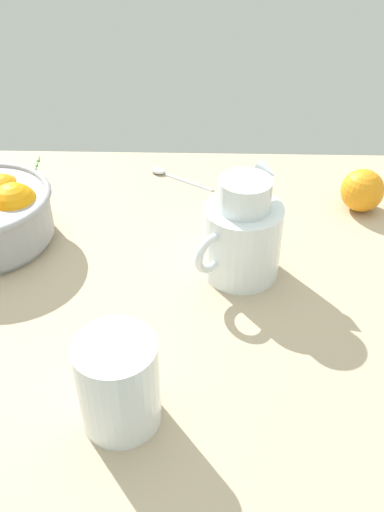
{
  "coord_description": "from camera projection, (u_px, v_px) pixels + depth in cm",
  "views": [
    {
      "loc": [
        3.29,
        -66.73,
        55.0
      ],
      "look_at": [
        1.45,
        -0.08,
        4.53
      ],
      "focal_mm": 39.09,
      "sensor_mm": 36.0,
      "label": 1
    }
  ],
  "objects": [
    {
      "name": "herb_sprig_0",
      "position": [
        36.0,
        166.0,
        1.15
      ],
      "size": [
        1.27,
        8.6,
        0.96
      ],
      "color": "#4F8D42",
      "rests_on": "ground_plane"
    },
    {
      "name": "ground_plane",
      "position": [
        183.0,
        286.0,
        0.87
      ],
      "size": [
        148.14,
        85.69,
        3.0
      ],
      "primitive_type": "cube",
      "color": "tan"
    },
    {
      "name": "juice_glass",
      "position": [
        119.0,
        386.0,
        0.63
      ],
      "size": [
        9.42,
        9.42,
        11.89
      ],
      "color": "white",
      "rests_on": "ground_plane"
    },
    {
      "name": "spoon",
      "position": [
        171.0,
        175.0,
        1.12
      ],
      "size": [
        12.99,
        9.12,
        1.0
      ],
      "color": "silver",
      "rests_on": "ground_plane"
    },
    {
      "name": "loose_orange_1",
      "position": [
        362.0,
        190.0,
        1.0
      ],
      "size": [
        7.73,
        7.73,
        7.73
      ],
      "primitive_type": "sphere",
      "color": "orange",
      "rests_on": "ground_plane"
    },
    {
      "name": "juice_pitcher",
      "position": [
        242.0,
        240.0,
        0.84
      ],
      "size": [
        13.26,
        13.56,
        17.03
      ],
      "color": "white",
      "rests_on": "ground_plane"
    }
  ]
}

